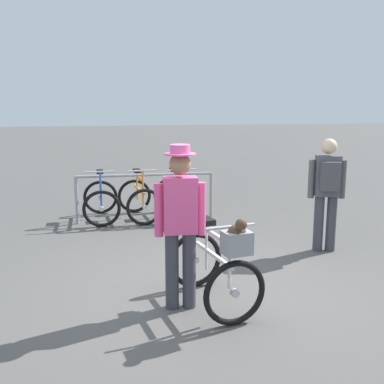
# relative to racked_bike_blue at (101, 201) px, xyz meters

# --- Properties ---
(ground_plane) EXTENTS (80.00, 80.00, 0.00)m
(ground_plane) POSITION_rel_racked_bike_blue_xyz_m (1.18, -3.56, -0.37)
(ground_plane) COLOR #514F4C
(bike_rack_rail) EXTENTS (2.51, 0.10, 0.88)m
(bike_rack_rail) POSITION_rel_racked_bike_blue_xyz_m (0.80, -0.19, 0.27)
(bike_rack_rail) COLOR #99999E
(bike_rack_rail) RESTS_ON ground
(racked_bike_blue) EXTENTS (0.68, 1.13, 0.98)m
(racked_bike_blue) POSITION_rel_racked_bike_blue_xyz_m (0.00, 0.00, 0.00)
(racked_bike_blue) COLOR black
(racked_bike_blue) RESTS_ON ground
(racked_bike_orange) EXTENTS (0.77, 1.14, 0.97)m
(racked_bike_orange) POSITION_rel_racked_bike_blue_xyz_m (0.70, -0.01, 0.00)
(racked_bike_orange) COLOR black
(racked_bike_orange) RESTS_ON ground
(racked_bike_red) EXTENTS (0.78, 1.18, 0.98)m
(racked_bike_red) POSITION_rel_racked_bike_blue_xyz_m (1.40, -0.02, 0.00)
(racked_bike_red) COLOR black
(racked_bike_red) RESTS_ON ground
(featured_bicycle) EXTENTS (0.84, 1.25, 1.09)m
(featured_bicycle) POSITION_rel_racked_bike_blue_xyz_m (1.18, -4.02, 0.12)
(featured_bicycle) COLOR black
(featured_bicycle) RESTS_ON ground
(person_with_featured_bike) EXTENTS (0.53, 0.32, 1.72)m
(person_with_featured_bike) POSITION_rel_racked_bike_blue_xyz_m (0.81, -3.90, 0.58)
(person_with_featured_bike) COLOR #383842
(person_with_featured_bike) RESTS_ON ground
(pedestrian_with_backpack) EXTENTS (0.51, 0.40, 1.64)m
(pedestrian_with_backpack) POSITION_rel_racked_bike_blue_xyz_m (3.18, -2.47, 0.57)
(pedestrian_with_backpack) COLOR #383842
(pedestrian_with_backpack) RESTS_ON ground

